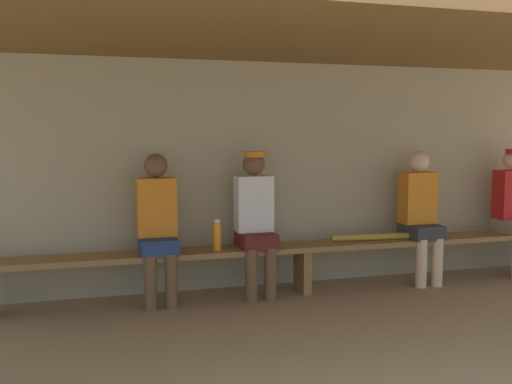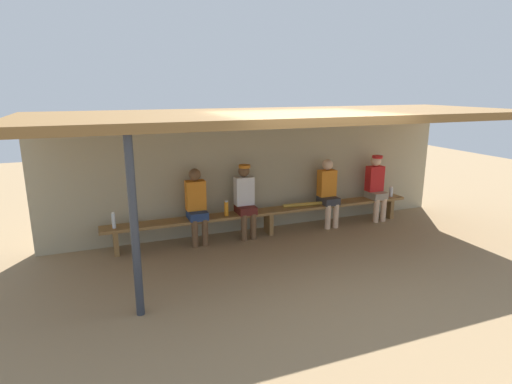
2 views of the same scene
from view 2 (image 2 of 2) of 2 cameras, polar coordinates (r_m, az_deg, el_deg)
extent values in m
plane|color=#937754|center=(6.64, 7.06, -9.85)|extent=(24.00, 24.00, 0.00)
cube|color=tan|center=(8.04, 0.53, 2.75)|extent=(8.00, 0.20, 2.20)
cube|color=brown|center=(6.71, 4.77, 10.43)|extent=(8.00, 2.80, 0.12)
cylinder|color=#2D333D|center=(5.03, -16.32, -4.86)|extent=(0.10, 0.10, 2.20)
cube|color=olive|center=(7.80, 1.76, -2.66)|extent=(6.00, 0.36, 0.05)
cube|color=olive|center=(7.30, -18.67, -6.53)|extent=(0.08, 0.29, 0.41)
cube|color=olive|center=(7.87, 1.74, -4.26)|extent=(0.08, 0.29, 0.41)
cube|color=olive|center=(9.26, 17.61, -2.10)|extent=(0.08, 0.29, 0.41)
cube|color=navy|center=(7.35, -8.05, -3.09)|extent=(0.32, 0.40, 0.14)
cylinder|color=brown|center=(7.27, -8.37, -5.70)|extent=(0.11, 0.11, 0.48)
cylinder|color=brown|center=(7.31, -6.99, -5.54)|extent=(0.11, 0.11, 0.48)
cube|color=orange|center=(7.33, -8.29, -0.45)|extent=(0.34, 0.20, 0.52)
sphere|color=brown|center=(7.25, -8.39, 2.38)|extent=(0.21, 0.21, 0.21)
cube|color=#591E19|center=(7.59, -1.44, -2.39)|extent=(0.32, 0.40, 0.14)
cylinder|color=brown|center=(7.51, -1.65, -4.90)|extent=(0.11, 0.11, 0.48)
cylinder|color=brown|center=(7.57, -0.36, -4.74)|extent=(0.11, 0.11, 0.48)
cube|color=white|center=(7.58, -1.66, 0.17)|extent=(0.34, 0.20, 0.52)
sphere|color=brown|center=(7.50, -1.68, 2.91)|extent=(0.21, 0.21, 0.21)
cylinder|color=orange|center=(7.44, -1.58, 3.54)|extent=(0.21, 0.21, 0.05)
cube|color=#333338|center=(8.32, 9.87, -1.11)|extent=(0.32, 0.40, 0.14)
cylinder|color=beige|center=(8.22, 9.82, -3.39)|extent=(0.11, 0.11, 0.48)
cylinder|color=beige|center=(8.32, 10.88, -3.25)|extent=(0.11, 0.11, 0.48)
cube|color=orange|center=(8.31, 9.68, 1.22)|extent=(0.34, 0.20, 0.52)
sphere|color=beige|center=(8.23, 9.79, 3.73)|extent=(0.21, 0.21, 0.21)
cube|color=gray|center=(8.95, 16.11, -0.38)|extent=(0.32, 0.40, 0.14)
cylinder|color=beige|center=(8.85, 16.14, -2.50)|extent=(0.11, 0.11, 0.48)
cylinder|color=beige|center=(8.96, 17.06, -2.36)|extent=(0.11, 0.11, 0.48)
cube|color=red|center=(8.94, 15.95, 1.78)|extent=(0.34, 0.20, 0.52)
sphere|color=beige|center=(8.87, 16.11, 4.12)|extent=(0.21, 0.21, 0.21)
cylinder|color=red|center=(8.82, 16.31, 4.65)|extent=(0.21, 0.21, 0.05)
cylinder|color=orange|center=(7.44, -4.08, -2.31)|extent=(0.08, 0.08, 0.25)
cylinder|color=white|center=(7.40, -4.10, -1.28)|extent=(0.05, 0.05, 0.02)
cylinder|color=silver|center=(9.17, 18.02, -0.02)|extent=(0.07, 0.07, 0.19)
cylinder|color=white|center=(9.15, 18.07, 0.63)|extent=(0.05, 0.05, 0.02)
cylinder|color=silver|center=(7.15, -18.92, -3.77)|extent=(0.06, 0.06, 0.25)
cylinder|color=white|center=(7.11, -19.01, -2.73)|extent=(0.04, 0.04, 0.02)
cylinder|color=#B28C33|center=(8.08, 6.43, -1.71)|extent=(0.81, 0.14, 0.07)
camera|label=1|loc=(2.33, 7.28, -16.10)|focal=40.80mm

